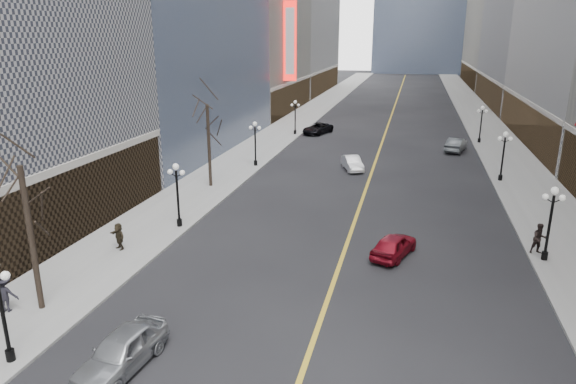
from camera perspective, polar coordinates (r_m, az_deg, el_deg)
The scene contains 21 objects.
sidewalk_east at distance 72.83m, azimuth 21.84°, elevation 5.63°, with size 6.00×230.00×0.15m, color gray.
sidewalk_west at distance 74.21m, azimuth -0.17°, elevation 7.04°, with size 6.00×230.00×0.15m, color gray.
lane_line at distance 82.04m, azimuth 11.17°, elevation 7.64°, with size 0.25×200.00×0.02m, color gold.
streetlamp_east_1 at distance 33.54m, azimuth 27.18°, elevation -2.40°, with size 1.26×0.44×4.52m.
streetlamp_east_2 at distance 50.62m, azimuth 22.84°, elevation 4.22°, with size 1.26×0.44×4.52m.
streetlamp_east_3 at distance 68.17m, azimuth 20.69°, elevation 7.47°, with size 1.26×0.44×4.52m.
streetlamp_west_0 at distance 23.71m, azimuth -29.33°, elevation -10.48°, with size 1.26×0.44×4.52m.
streetlamp_west_1 at distance 36.00m, azimuth -12.21°, elevation 0.39°, with size 1.26×0.44×4.52m.
streetlamp_west_2 at distance 52.28m, azimuth -3.67°, elevation 5.90°, with size 1.26×0.44×4.52m.
streetlamp_west_3 at distance 69.42m, azimuth 0.80°, elevation 8.71°, with size 1.26×0.44×4.52m.
theatre_marquee at distance 83.25m, azimuth 0.24°, elevation 16.39°, with size 2.00×0.55×12.00m.
tree_west_near at distance 26.40m, azimuth -27.34°, elevation 0.30°, with size 3.60×3.60×7.92m.
tree_west_far at distance 44.87m, azimuth -8.92°, elevation 8.21°, with size 3.60×3.60×7.92m.
car_nb_near at distance 22.65m, azimuth -18.00°, elevation -16.44°, with size 1.89×4.71×1.60m, color #9FA3A6.
car_nb_mid at distance 51.84m, azimuth 7.17°, elevation 3.20°, with size 1.45×4.17×1.37m, color silver.
car_nb_far at distance 70.78m, azimuth 3.32°, elevation 7.06°, with size 2.42×5.25×1.46m, color black.
car_sb_mid at distance 32.08m, azimuth 11.69°, elevation -5.80°, with size 1.69×4.21×1.43m, color maroon.
car_sb_far at distance 62.79m, azimuth 18.17°, elevation 5.01°, with size 1.68×4.81×1.59m, color #474B4E.
ped_east_walk at distance 34.88m, azimuth 26.16°, elevation -4.68°, with size 0.93×0.51×1.92m, color black.
ped_west_walk at distance 28.57m, azimuth -28.95°, elevation -9.84°, with size 1.22×0.50×1.89m, color black.
ped_west_far at distance 33.72m, azimuth -18.28°, elevation -4.68°, with size 1.58×0.45×1.70m, color black.
Camera 1 is at (3.62, -0.92, 12.99)m, focal length 32.00 mm.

